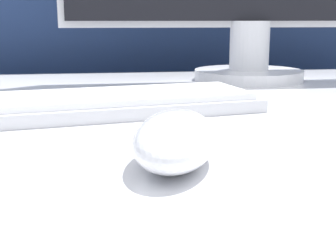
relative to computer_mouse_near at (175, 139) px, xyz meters
name	(u,v)px	position (x,y,z in m)	size (l,w,h in m)	color
partition_panel	(105,99)	(-0.04, 0.81, -0.10)	(5.00, 0.03, 1.33)	navy
computer_mouse_near	(175,139)	(0.00, 0.00, 0.00)	(0.10, 0.14, 0.04)	white
keyboard	(113,103)	(-0.04, 0.23, -0.01)	(0.39, 0.20, 0.02)	silver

